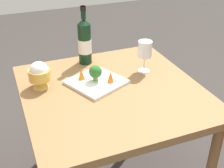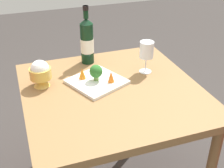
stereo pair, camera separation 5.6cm
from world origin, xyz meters
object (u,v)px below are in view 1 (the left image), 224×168
Objects in this scene: carrot_garnish_left at (111,77)px; broccoli_floret at (95,72)px; serving_plate at (96,82)px; rice_bowl at (39,74)px; carrot_garnish_right at (81,74)px; wine_bottle at (85,41)px; wine_glass at (145,50)px.

broccoli_floret is at bearing -32.90° from carrot_garnish_left.
carrot_garnish_left is (-0.07, 0.04, 0.04)m from serving_plate.
rice_bowl is at bearing -17.64° from carrot_garnish_left.
carrot_garnish_right is at bearing -34.70° from serving_plate.
broccoli_floret is at bearing -59.24° from serving_plate.
broccoli_floret is 1.43× the size of carrot_garnish_right.
serving_plate is at bearing 145.30° from carrot_garnish_right.
carrot_garnish_right is at bearing -33.47° from broccoli_floret.
wine_bottle reaches higher than broccoli_floret.
carrot_garnish_right is at bearing -2.16° from wine_glass.
broccoli_floret is 1.37× the size of carrot_garnish_left.
rice_bowl is 0.28m from broccoli_floret.
carrot_garnish_left is at bearing 147.10° from broccoli_floret.
serving_plate is at bearing 166.09° from rice_bowl.
wine_bottle reaches higher than carrot_garnish_right.
carrot_garnish_left is (0.23, 0.07, -0.08)m from wine_glass.
carrot_garnish_left is (-0.34, 0.11, -0.03)m from rice_bowl.
carrot_garnish_right is at bearing 67.62° from wine_bottle.
wine_bottle is 5.63× the size of carrot_garnish_right.
broccoli_floret is at bearing 166.65° from rice_bowl.
wine_glass is 0.25m from carrot_garnish_left.
wine_bottle is at bearing -95.45° from broccoli_floret.
serving_plate is at bearing 85.06° from wine_bottle.
broccoli_floret reaches higher than carrot_garnish_left.
wine_bottle is 3.93× the size of broccoli_floret.
wine_glass is 1.26× the size of rice_bowl.
wine_glass is 0.57m from rice_bowl.
wine_glass reaches higher than broccoli_floret.
carrot_garnish_left is at bearing 148.39° from serving_plate.
carrot_garnish_left reaches higher than carrot_garnish_right.
wine_glass reaches higher than serving_plate.
carrot_garnish_right is (0.07, -0.05, 0.04)m from serving_plate.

